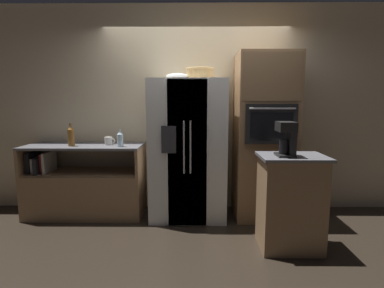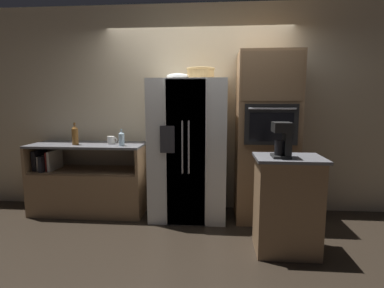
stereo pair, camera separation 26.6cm
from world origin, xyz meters
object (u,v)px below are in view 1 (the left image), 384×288
(wall_oven, at_px, (264,137))
(mug, at_px, (109,141))
(bottle_tall, at_px, (71,136))
(bottle_short, at_px, (120,139))
(refrigerator, at_px, (188,150))
(fruit_bowl, at_px, (177,76))
(coffee_maker, at_px, (288,137))
(wicker_basket, at_px, (200,73))

(wall_oven, distance_m, mug, 2.03)
(mug, bearing_deg, bottle_tall, -166.79)
(wall_oven, height_order, bottle_short, wall_oven)
(refrigerator, relative_size, fruit_bowl, 6.37)
(mug, bearing_deg, fruit_bowl, -5.13)
(refrigerator, xyz_separation_m, coffee_maker, (1.00, -0.90, 0.28))
(wicker_basket, bearing_deg, refrigerator, -173.51)
(mug, bearing_deg, wicker_basket, -1.87)
(bottle_short, bearing_deg, fruit_bowl, 4.82)
(refrigerator, distance_m, bottle_short, 0.87)
(bottle_short, distance_m, mug, 0.24)
(wicker_basket, xyz_separation_m, fruit_bowl, (-0.28, -0.04, -0.04))
(wicker_basket, xyz_separation_m, mug, (-1.19, 0.04, -0.86))
(refrigerator, height_order, fruit_bowl, fruit_bowl)
(refrigerator, height_order, wall_oven, wall_oven)
(bottle_tall, xyz_separation_m, bottle_short, (0.64, -0.04, -0.03))
(wicker_basket, relative_size, bottle_tall, 1.21)
(mug, bearing_deg, refrigerator, -3.09)
(bottle_short, height_order, coffee_maker, coffee_maker)
(wicker_basket, distance_m, mug, 1.47)
(bottle_tall, relative_size, coffee_maker, 0.86)
(refrigerator, distance_m, wall_oven, 1.00)
(bottle_tall, xyz_separation_m, mug, (0.45, 0.11, -0.08))
(mug, relative_size, coffee_maker, 0.40)
(mug, bearing_deg, wall_oven, -0.82)
(fruit_bowl, distance_m, coffee_maker, 1.57)
(bottle_tall, relative_size, bottle_short, 1.37)
(coffee_maker, bearing_deg, wicker_basket, 132.72)
(bottle_tall, relative_size, mug, 2.16)
(fruit_bowl, distance_m, mug, 1.23)
(wicker_basket, height_order, bottle_tall, wicker_basket)
(wicker_basket, bearing_deg, wall_oven, 0.68)
(fruit_bowl, relative_size, bottle_short, 1.31)
(mug, height_order, coffee_maker, coffee_maker)
(wicker_basket, height_order, bottle_short, wicker_basket)
(fruit_bowl, xyz_separation_m, bottle_short, (-0.72, -0.06, -0.77))
(fruit_bowl, xyz_separation_m, coffee_maker, (1.13, -0.87, -0.65))
(bottle_tall, bearing_deg, fruit_bowl, 0.97)
(wicker_basket, relative_size, bottle_short, 1.66)
(wall_oven, distance_m, fruit_bowl, 1.35)
(fruit_bowl, xyz_separation_m, bottle_tall, (-1.36, -0.02, -0.74))
(fruit_bowl, bearing_deg, mug, 174.87)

